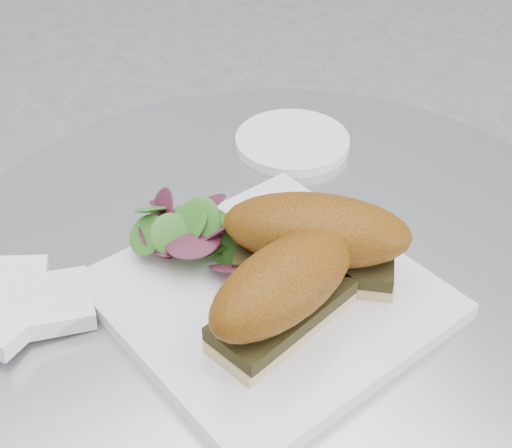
{
  "coord_description": "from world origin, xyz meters",
  "views": [
    {
      "loc": [
        -0.33,
        -0.4,
        1.2
      ],
      "look_at": [
        -0.02,
        0.03,
        0.77
      ],
      "focal_mm": 50.0,
      "sensor_mm": 36.0,
      "label": 1
    }
  ],
  "objects": [
    {
      "name": "sandwich_left",
      "position": [
        -0.06,
        -0.08,
        0.79
      ],
      "size": [
        0.16,
        0.1,
        0.08
      ],
      "rotation": [
        0.0,
        0.0,
        0.18
      ],
      "color": "tan",
      "rests_on": "plate"
    },
    {
      "name": "plate",
      "position": [
        -0.05,
        -0.04,
        0.74
      ],
      "size": [
        0.28,
        0.28,
        0.02
      ],
      "primitive_type": "cube",
      "rotation": [
        0.0,
        0.0,
        0.06
      ],
      "color": "white",
      "rests_on": "table"
    },
    {
      "name": "saucer",
      "position": [
        0.13,
        0.16,
        0.74
      ],
      "size": [
        0.14,
        0.14,
        0.01
      ],
      "primitive_type": "cylinder",
      "color": "white",
      "rests_on": "table"
    },
    {
      "name": "salad",
      "position": [
        -0.07,
        0.04,
        0.77
      ],
      "size": [
        0.12,
        0.12,
        0.05
      ],
      "primitive_type": null,
      "color": "#3C7C28",
      "rests_on": "plate"
    },
    {
      "name": "table",
      "position": [
        0.0,
        0.0,
        0.49
      ],
      "size": [
        0.7,
        0.7,
        0.73
      ],
      "color": "silver",
      "rests_on": "ground"
    },
    {
      "name": "sandwich_right",
      "position": [
        0.0,
        -0.04,
        0.79
      ],
      "size": [
        0.17,
        0.17,
        0.08
      ],
      "rotation": [
        0.0,
        0.0,
        -0.79
      ],
      "color": "tan",
      "rests_on": "plate"
    },
    {
      "name": "napkin",
      "position": [
        -0.23,
        0.08,
        0.74
      ],
      "size": [
        0.14,
        0.14,
        0.02
      ],
      "primitive_type": null,
      "rotation": [
        0.0,
        0.0,
        0.2
      ],
      "color": "white",
      "rests_on": "table"
    }
  ]
}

